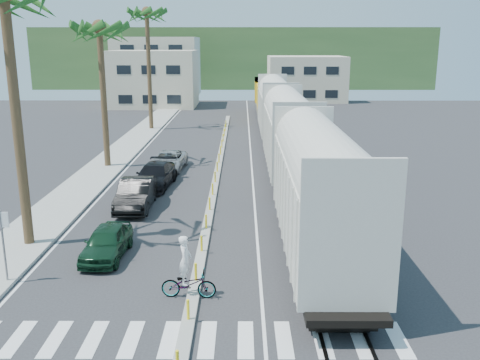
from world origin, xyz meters
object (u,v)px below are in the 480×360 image
at_px(car_second, 136,194).
at_px(cyclist, 188,278).
at_px(car_lead, 107,242).
at_px(street_sign, 2,235).

distance_m(car_second, cyclist, 11.58).
bearing_deg(cyclist, car_lead, 49.32).
height_order(car_second, cyclist, cyclist).
distance_m(street_sign, cyclist, 7.30).
bearing_deg(car_second, car_lead, -90.01).
bearing_deg(car_second, cyclist, -70.64).
bearing_deg(street_sign, car_lead, 39.49).
xyz_separation_m(car_lead, cyclist, (3.89, -3.79, 0.08)).
height_order(car_lead, car_second, car_second).
xyz_separation_m(street_sign, cyclist, (7.11, -1.13, -1.20)).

